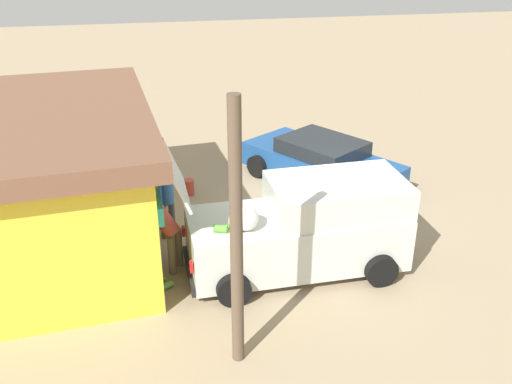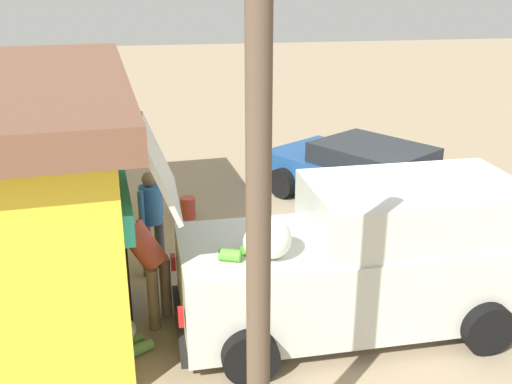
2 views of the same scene
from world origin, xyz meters
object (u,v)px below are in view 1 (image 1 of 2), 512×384
at_px(storefront_bar, 55,181).
at_px(parked_sedan, 321,162).
at_px(vendor_standing, 166,198).
at_px(paint_bucket, 189,187).
at_px(customer_bending, 166,229).
at_px(delivery_van, 305,227).
at_px(unloaded_banana_pile, 148,279).

relative_size(storefront_bar, parked_sedan, 1.49).
relative_size(vendor_standing, paint_bucket, 3.97).
relative_size(vendor_standing, customer_bending, 1.06).
bearing_deg(delivery_van, vendor_standing, 54.60).
bearing_deg(parked_sedan, unloaded_banana_pile, 130.98).
distance_m(vendor_standing, customer_bending, 1.41).
height_order(delivery_van, paint_bucket, delivery_van).
xyz_separation_m(parked_sedan, vendor_standing, (-2.14, 4.30, 0.35)).
bearing_deg(vendor_standing, storefront_bar, 92.13).
distance_m(delivery_van, paint_bucket, 4.54).
bearing_deg(customer_bending, paint_bucket, -11.66).
distance_m(parked_sedan, paint_bucket, 3.68).
height_order(storefront_bar, vendor_standing, storefront_bar).
distance_m(delivery_van, unloaded_banana_pile, 3.31).
bearing_deg(customer_bending, storefront_bar, 59.46).
bearing_deg(delivery_van, storefront_bar, 69.86).
distance_m(customer_bending, paint_bucket, 3.59).
bearing_deg(storefront_bar, unloaded_banana_pile, -137.38).
bearing_deg(storefront_bar, paint_bucket, -54.14).
bearing_deg(parked_sedan, customer_bending, 129.07).
bearing_deg(unloaded_banana_pile, customer_bending, -34.89).
relative_size(delivery_van, parked_sedan, 1.02).
distance_m(storefront_bar, paint_bucket, 3.90).
bearing_deg(delivery_van, parked_sedan, -21.39).
height_order(storefront_bar, paint_bucket, storefront_bar).
xyz_separation_m(delivery_van, customer_bending, (0.52, 2.78, -0.04)).
distance_m(parked_sedan, unloaded_banana_pile, 6.39).
height_order(parked_sedan, vendor_standing, vendor_standing).
bearing_deg(delivery_van, paint_bucket, 27.50).
xyz_separation_m(delivery_van, vendor_standing, (1.92, 2.71, -0.01)).
bearing_deg(vendor_standing, unloaded_banana_pile, 165.93).
height_order(vendor_standing, unloaded_banana_pile, vendor_standing).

